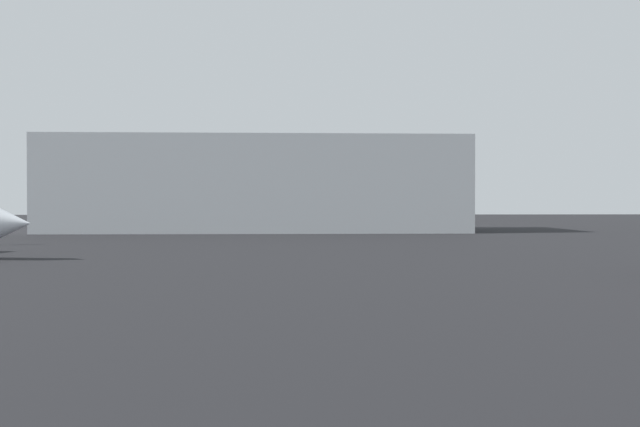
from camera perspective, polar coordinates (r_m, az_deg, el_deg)
name	(u,v)px	position (r m, az deg, el deg)	size (l,w,h in m)	color
terminal_building	(256,185)	(137.22, -4.49, 2.00)	(68.27, 26.21, 15.45)	#999EA3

